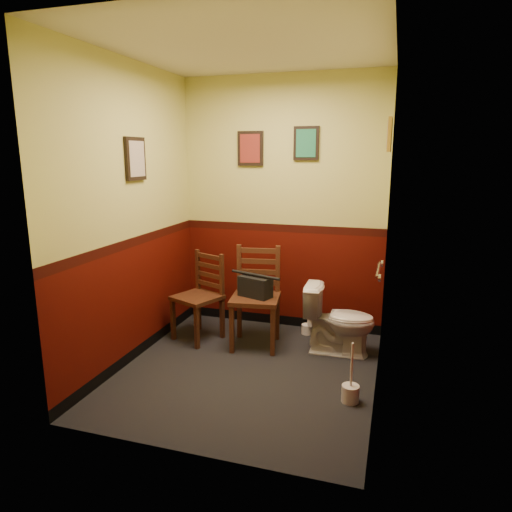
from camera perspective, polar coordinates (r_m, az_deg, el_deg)
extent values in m
cube|color=black|center=(4.19, -1.04, -14.19)|extent=(2.20, 2.40, 0.00)
cube|color=silver|center=(3.83, -1.22, 24.80)|extent=(2.20, 2.40, 0.00)
cube|color=#420A05|center=(4.93, 3.28, 6.29)|extent=(2.20, 0.00, 2.70)
cube|color=#420A05|center=(2.69, -9.17, 0.83)|extent=(2.20, 0.00, 2.70)
cube|color=#420A05|center=(4.26, -15.38, 4.86)|extent=(0.00, 2.40, 2.70)
cube|color=#420A05|center=(3.60, 15.80, 3.48)|extent=(0.00, 2.40, 2.70)
cylinder|color=silver|center=(3.92, 15.05, -1.72)|extent=(0.03, 0.50, 0.03)
cylinder|color=silver|center=(3.68, 15.19, -2.66)|extent=(0.02, 0.06, 0.06)
cylinder|color=silver|center=(4.16, 15.47, -0.92)|extent=(0.02, 0.06, 0.06)
cube|color=black|center=(4.98, -0.70, 13.29)|extent=(0.28, 0.03, 0.36)
cube|color=maroon|center=(4.96, -0.76, 13.29)|extent=(0.22, 0.01, 0.30)
cube|color=black|center=(4.83, 6.30, 13.83)|extent=(0.26, 0.03, 0.34)
cube|color=#247653|center=(4.81, 6.26, 13.84)|extent=(0.20, 0.01, 0.28)
cube|color=black|center=(4.30, -14.85, 11.66)|extent=(0.03, 0.30, 0.38)
cube|color=#B1A08B|center=(4.29, -14.65, 11.67)|extent=(0.01, 0.24, 0.31)
cube|color=olive|center=(4.16, 16.39, 14.31)|extent=(0.03, 0.34, 0.28)
cube|color=#B1A08B|center=(4.16, 16.15, 14.33)|extent=(0.01, 0.28, 0.22)
imported|color=white|center=(4.49, 10.38, -7.92)|extent=(0.68, 0.39, 0.66)
cylinder|color=silver|center=(3.78, 11.70, -16.50)|extent=(0.14, 0.14, 0.14)
cylinder|color=silver|center=(3.68, 11.87, -13.38)|extent=(0.02, 0.02, 0.39)
cube|color=#522A18|center=(4.75, -7.38, -5.16)|extent=(0.55, 0.55, 0.04)
cube|color=#522A18|center=(4.84, -10.34, -7.74)|extent=(0.05, 0.05, 0.45)
cube|color=#522A18|center=(5.06, -7.20, -6.71)|extent=(0.05, 0.05, 0.45)
cube|color=#522A18|center=(4.58, -7.42, -8.81)|extent=(0.05, 0.05, 0.45)
cube|color=#522A18|center=(4.82, -4.25, -7.66)|extent=(0.05, 0.05, 0.45)
cube|color=#522A18|center=(4.93, -7.30, -1.76)|extent=(0.05, 0.05, 0.45)
cube|color=#522A18|center=(4.68, -4.29, -2.47)|extent=(0.05, 0.05, 0.45)
cube|color=#522A18|center=(4.84, -5.80, -3.54)|extent=(0.32, 0.15, 0.04)
cube|color=#522A18|center=(4.81, -5.83, -2.40)|extent=(0.32, 0.15, 0.04)
cube|color=#522A18|center=(4.79, -5.85, -1.24)|extent=(0.32, 0.15, 0.04)
cube|color=#522A18|center=(4.77, -5.88, -0.08)|extent=(0.32, 0.15, 0.04)
cube|color=#522A18|center=(4.52, -0.09, -5.35)|extent=(0.53, 0.53, 0.04)
cube|color=#522A18|center=(4.45, -3.05, -9.05)|extent=(0.05, 0.05, 0.50)
cube|color=#522A18|center=(4.82, -2.08, -7.33)|extent=(0.05, 0.05, 0.50)
cube|color=#522A18|center=(4.39, 2.11, -9.35)|extent=(0.05, 0.05, 0.50)
cube|color=#522A18|center=(4.76, 2.67, -7.58)|extent=(0.05, 0.05, 0.50)
cube|color=#522A18|center=(4.68, -2.12, -1.57)|extent=(0.05, 0.04, 0.50)
cube|color=#522A18|center=(4.62, 2.74, -1.76)|extent=(0.05, 0.04, 0.50)
cube|color=#522A18|center=(4.68, 0.29, -3.30)|extent=(0.38, 0.08, 0.05)
cube|color=#522A18|center=(4.65, 0.30, -2.00)|extent=(0.38, 0.08, 0.05)
cube|color=#522A18|center=(4.62, 0.30, -0.67)|extent=(0.38, 0.08, 0.05)
cube|color=#522A18|center=(4.60, 0.30, 0.67)|extent=(0.38, 0.08, 0.05)
cube|color=black|center=(4.48, -0.09, -3.87)|extent=(0.36, 0.25, 0.20)
cylinder|color=black|center=(4.45, -0.09, -2.38)|extent=(0.28, 0.12, 0.03)
cylinder|color=silver|center=(4.99, 6.37, -9.07)|extent=(0.12, 0.12, 0.10)
cylinder|color=silver|center=(4.97, 7.81, -9.20)|extent=(0.12, 0.12, 0.10)
cylinder|color=silver|center=(4.94, 7.10, -8.05)|extent=(0.12, 0.12, 0.10)
cylinder|color=silver|center=(4.88, 7.09, -6.98)|extent=(0.12, 0.12, 0.10)
cylinder|color=silver|center=(4.88, 7.19, -5.70)|extent=(0.12, 0.12, 0.10)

